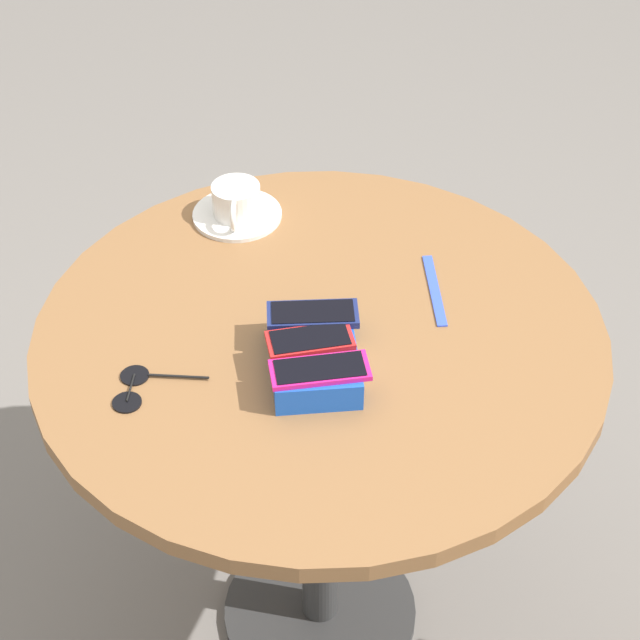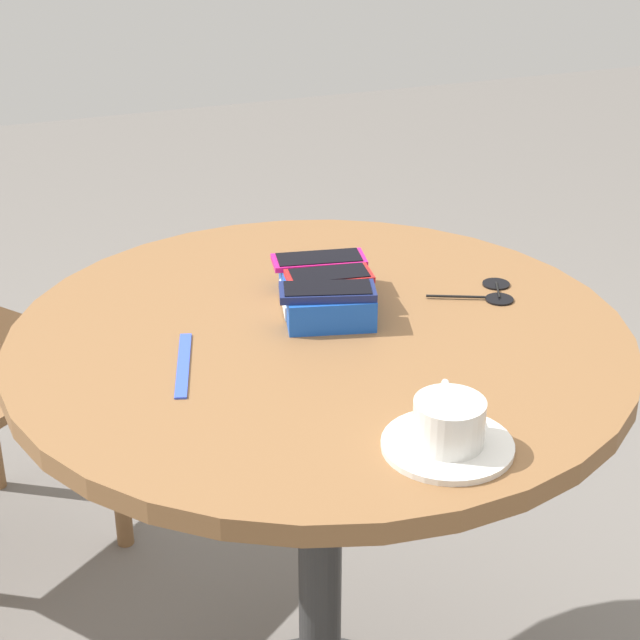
# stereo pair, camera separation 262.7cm
# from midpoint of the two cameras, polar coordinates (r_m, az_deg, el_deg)

# --- Properties ---
(ground_plane) EXTENTS (8.00, 8.00, 0.00)m
(ground_plane) POSITION_cam_midpoint_polar(r_m,az_deg,el_deg) (1.67, -0.51, -50.92)
(ground_plane) COLOR slate
(round_table) EXTENTS (0.89, 0.89, 0.77)m
(round_table) POSITION_cam_midpoint_polar(r_m,az_deg,el_deg) (1.03, -0.85, -52.17)
(round_table) COLOR #2D2D2D
(round_table) RESTS_ON ground_plane
(phone_box) EXTENTS (0.21, 0.17, 0.05)m
(phone_box) POSITION_cam_midpoint_polar(r_m,az_deg,el_deg) (0.89, -2.30, -58.23)
(phone_box) COLOR blue
(phone_box) RESTS_ON round_table
(phone_magenta) EXTENTS (0.08, 0.15, 0.01)m
(phone_magenta) POSITION_cam_midpoint_polar(r_m,az_deg,el_deg) (0.87, -1.37, -62.35)
(phone_magenta) COLOR #D11975
(phone_magenta) RESTS_ON phone_box
(phone_red) EXTENTS (0.07, 0.13, 0.01)m
(phone_red) POSITION_cam_midpoint_polar(r_m,az_deg,el_deg) (0.86, -3.04, -58.30)
(phone_red) COLOR red
(phone_red) RESTS_ON phone_box
(phone_navy) EXTENTS (0.09, 0.15, 0.01)m
(phone_navy) POSITION_cam_midpoint_polar(r_m,az_deg,el_deg) (0.85, -2.37, -54.57)
(phone_navy) COLOR navy
(phone_navy) RESTS_ON phone_box
(saucer) EXTENTS (0.16, 0.16, 0.01)m
(saucer) POSITION_cam_midpoint_polar(r_m,az_deg,el_deg) (0.94, -11.41, -33.25)
(saucer) COLOR silver
(saucer) RESTS_ON round_table
(coffee_cup) EXTENTS (0.11, 0.08, 0.06)m
(coffee_cup) POSITION_cam_midpoint_polar(r_m,az_deg,el_deg) (0.91, -11.76, -32.85)
(coffee_cup) COLOR silver
(coffee_cup) RESTS_ON saucer
(lanyard_strap) EXTENTS (0.18, 0.06, 0.00)m
(lanyard_strap) POSITION_cam_midpoint_polar(r_m,az_deg,el_deg) (0.92, 15.92, -45.47)
(lanyard_strap) COLOR blue
(lanyard_strap) RESTS_ON round_table
(sunglasses) EXTENTS (0.09, 0.15, 0.01)m
(sunglasses) POSITION_cam_midpoint_polar(r_m,az_deg,el_deg) (0.96, -31.82, -56.61)
(sunglasses) COLOR black
(sunglasses) RESTS_ON round_table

